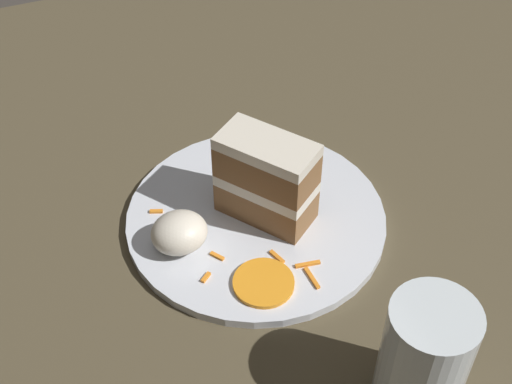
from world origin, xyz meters
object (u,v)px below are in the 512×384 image
cake_slice (266,179)px  cream_dollop (179,232)px  orange_garnish (262,283)px  plate (256,218)px  drinking_glass (422,364)px

cake_slice → cream_dollop: 0.10m
cream_dollop → cake_slice: bearing=-173.5°
cream_dollop → orange_garnish: (-0.06, 0.08, -0.02)m
plate → cake_slice: bearing=179.7°
plate → cake_slice: cake_slice is taller
plate → orange_garnish: 0.09m
orange_garnish → drinking_glass: drinking_glass is taller
cake_slice → cream_dollop: bearing=-30.2°
plate → drinking_glass: 0.25m
cake_slice → orange_garnish: cake_slice is taller
cake_slice → orange_garnish: (0.04, 0.09, -0.05)m
cake_slice → drinking_glass: bearing=62.2°
cream_dollop → plate: bearing=-172.6°
plate → cake_slice: 0.06m
cake_slice → drinking_glass: size_ratio=0.92×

